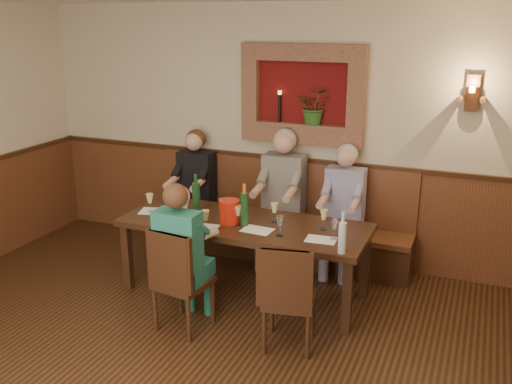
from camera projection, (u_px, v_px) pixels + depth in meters
room_shell at (125, 145)px, 3.53m from camera, size 6.04×6.04×2.82m
wainscoting at (138, 330)px, 3.91m from camera, size 6.02×6.02×1.15m
wall_niche at (305, 99)px, 6.07m from camera, size 1.36×0.30×1.06m
wall_sconce at (472, 94)px, 5.41m from camera, size 0.25×0.20×0.35m
dining_table at (245, 229)px, 5.52m from camera, size 2.40×0.90×0.75m
bench at (278, 230)px, 6.46m from camera, size 3.00×0.45×1.11m
chair_near_left at (183, 299)px, 4.99m from camera, size 0.47×0.47×0.95m
chair_near_right at (289, 317)px, 4.71m from camera, size 0.49×0.49×0.94m
person_bench_left at (194, 201)px, 6.66m from camera, size 0.42×0.51×1.41m
person_bench_mid at (281, 209)px, 6.25m from camera, size 0.45×0.56×1.50m
person_bench_right at (342, 222)px, 6.02m from camera, size 0.41×0.50×1.39m
person_chair_front at (184, 268)px, 4.95m from camera, size 0.39×0.47×1.35m
spittoon_bucket at (230, 212)px, 5.45m from camera, size 0.21×0.21×0.23m
wine_bottle_green_a at (244, 208)px, 5.36m from camera, size 0.09×0.09×0.41m
wine_bottle_green_b at (196, 198)px, 5.65m from camera, size 0.09×0.09×0.42m
water_bottle at (342, 237)px, 4.74m from camera, size 0.09×0.09×0.36m
tasting_sheet_a at (155, 211)px, 5.80m from camera, size 0.36×0.30×0.00m
tasting_sheet_b at (257, 230)px, 5.29m from camera, size 0.29×0.22×0.00m
tasting_sheet_c at (321, 240)px, 5.06m from camera, size 0.28×0.21×0.00m
tasting_sheet_d at (204, 227)px, 5.36m from camera, size 0.29×0.23×0.00m
wine_glass_0 at (222, 208)px, 5.61m from camera, size 0.08×0.08×0.19m
wine_glass_1 at (274, 213)px, 5.47m from camera, size 0.08×0.08×0.19m
wine_glass_2 at (176, 199)px, 5.86m from camera, size 0.08×0.08×0.19m
wine_glass_3 at (324, 220)px, 5.28m from camera, size 0.08×0.08×0.19m
wine_glass_4 at (185, 213)px, 5.46m from camera, size 0.08×0.08×0.19m
wine_glass_5 at (334, 229)px, 5.05m from camera, size 0.08×0.08×0.19m
wine_glass_6 at (280, 226)px, 5.12m from camera, size 0.08×0.08×0.19m
wine_glass_7 at (150, 203)px, 5.76m from camera, size 0.08×0.08×0.19m
wine_glass_8 at (206, 220)px, 5.27m from camera, size 0.08×0.08×0.19m
wine_glass_9 at (238, 215)px, 5.40m from camera, size 0.08×0.08×0.19m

